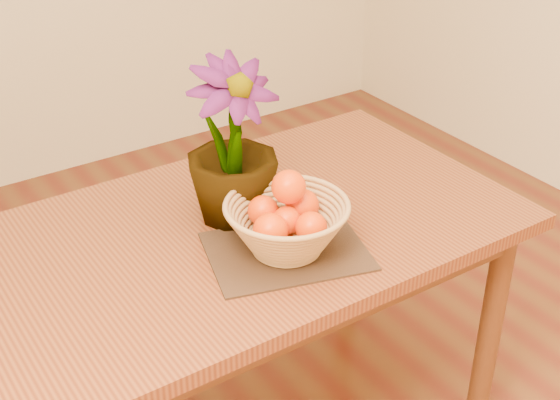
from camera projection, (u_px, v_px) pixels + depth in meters
table at (241, 255)px, 1.98m from camera, size 1.40×0.80×0.75m
placemat at (287, 251)px, 1.83m from camera, size 0.43×0.37×0.01m
wicker_basket at (287, 229)px, 1.80m from camera, size 0.29×0.29×0.12m
orange_pile at (287, 212)px, 1.79m from camera, size 0.20×0.20×0.14m
potted_plant at (232, 143)px, 1.87m from camera, size 0.24×0.24×0.41m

